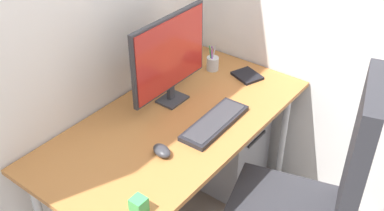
{
  "coord_description": "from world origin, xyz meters",
  "views": [
    {
      "loc": [
        -1.42,
        -1.19,
        2.1
      ],
      "look_at": [
        0.04,
        -0.07,
        0.85
      ],
      "focal_mm": 43.05,
      "sensor_mm": 36.0,
      "label": 1
    }
  ],
  "objects_px": {
    "filing_cabinet": "(217,138)",
    "pen_holder": "(213,63)",
    "keyboard": "(215,123)",
    "mouse": "(162,151)",
    "office_chair": "(314,194)",
    "notebook": "(247,76)",
    "desk_clamp_accessory": "(139,205)",
    "monitor": "(170,55)"
  },
  "relations": [
    {
      "from": "monitor",
      "to": "notebook",
      "type": "bearing_deg",
      "value": -23.65
    },
    {
      "from": "filing_cabinet",
      "to": "desk_clamp_accessory",
      "type": "bearing_deg",
      "value": -162.13
    },
    {
      "from": "mouse",
      "to": "pen_holder",
      "type": "xyz_separation_m",
      "value": [
        0.77,
        0.26,
        0.02
      ]
    },
    {
      "from": "monitor",
      "to": "keyboard",
      "type": "xyz_separation_m",
      "value": [
        -0.04,
        -0.31,
        -0.25
      ]
    },
    {
      "from": "keyboard",
      "to": "mouse",
      "type": "bearing_deg",
      "value": 169.46
    },
    {
      "from": "office_chair",
      "to": "filing_cabinet",
      "type": "height_order",
      "value": "office_chair"
    },
    {
      "from": "keyboard",
      "to": "notebook",
      "type": "distance_m",
      "value": 0.5
    },
    {
      "from": "desk_clamp_accessory",
      "to": "keyboard",
      "type": "bearing_deg",
      "value": 8.12
    },
    {
      "from": "keyboard",
      "to": "office_chair",
      "type": "bearing_deg",
      "value": -90.11
    },
    {
      "from": "desk_clamp_accessory",
      "to": "pen_holder",
      "type": "bearing_deg",
      "value": 21.01
    },
    {
      "from": "filing_cabinet",
      "to": "notebook",
      "type": "distance_m",
      "value": 0.48
    },
    {
      "from": "mouse",
      "to": "pen_holder",
      "type": "distance_m",
      "value": 0.81
    },
    {
      "from": "filing_cabinet",
      "to": "keyboard",
      "type": "relative_size",
      "value": 1.46
    },
    {
      "from": "keyboard",
      "to": "pen_holder",
      "type": "xyz_separation_m",
      "value": [
        0.44,
        0.32,
        0.03
      ]
    },
    {
      "from": "keyboard",
      "to": "monitor",
      "type": "bearing_deg",
      "value": 82.42
    },
    {
      "from": "pen_holder",
      "to": "desk_clamp_accessory",
      "type": "distance_m",
      "value": 1.16
    },
    {
      "from": "office_chair",
      "to": "mouse",
      "type": "relative_size",
      "value": 11.72
    },
    {
      "from": "office_chair",
      "to": "desk_clamp_accessory",
      "type": "height_order",
      "value": "office_chair"
    },
    {
      "from": "notebook",
      "to": "office_chair",
      "type": "bearing_deg",
      "value": -105.81
    },
    {
      "from": "filing_cabinet",
      "to": "keyboard",
      "type": "distance_m",
      "value": 0.65
    },
    {
      "from": "monitor",
      "to": "filing_cabinet",
      "type": "bearing_deg",
      "value": -11.27
    },
    {
      "from": "filing_cabinet",
      "to": "monitor",
      "type": "xyz_separation_m",
      "value": [
        -0.35,
        0.07,
        0.71
      ]
    },
    {
      "from": "office_chair",
      "to": "filing_cabinet",
      "type": "distance_m",
      "value": 0.94
    },
    {
      "from": "monitor",
      "to": "mouse",
      "type": "relative_size",
      "value": 5.1
    },
    {
      "from": "monitor",
      "to": "pen_holder",
      "type": "xyz_separation_m",
      "value": [
        0.4,
        0.01,
        -0.22
      ]
    },
    {
      "from": "mouse",
      "to": "filing_cabinet",
      "type": "bearing_deg",
      "value": 29.86
    },
    {
      "from": "notebook",
      "to": "desk_clamp_accessory",
      "type": "relative_size",
      "value": 2.2
    },
    {
      "from": "mouse",
      "to": "pen_holder",
      "type": "height_order",
      "value": "pen_holder"
    },
    {
      "from": "desk_clamp_accessory",
      "to": "mouse",
      "type": "bearing_deg",
      "value": 25.85
    },
    {
      "from": "monitor",
      "to": "mouse",
      "type": "xyz_separation_m",
      "value": [
        -0.37,
        -0.25,
        -0.24
      ]
    },
    {
      "from": "office_chair",
      "to": "monitor",
      "type": "bearing_deg",
      "value": 87.18
    },
    {
      "from": "office_chair",
      "to": "monitor",
      "type": "height_order",
      "value": "monitor"
    },
    {
      "from": "filing_cabinet",
      "to": "keyboard",
      "type": "height_order",
      "value": "keyboard"
    },
    {
      "from": "mouse",
      "to": "notebook",
      "type": "height_order",
      "value": "mouse"
    },
    {
      "from": "filing_cabinet",
      "to": "pen_holder",
      "type": "bearing_deg",
      "value": 61.43
    },
    {
      "from": "notebook",
      "to": "mouse",
      "type": "bearing_deg",
      "value": -155.62
    },
    {
      "from": "mouse",
      "to": "desk_clamp_accessory",
      "type": "height_order",
      "value": "desk_clamp_accessory"
    },
    {
      "from": "monitor",
      "to": "mouse",
      "type": "distance_m",
      "value": 0.51
    },
    {
      "from": "filing_cabinet",
      "to": "pen_holder",
      "type": "distance_m",
      "value": 0.5
    },
    {
      "from": "office_chair",
      "to": "filing_cabinet",
      "type": "relative_size",
      "value": 1.99
    },
    {
      "from": "keyboard",
      "to": "mouse",
      "type": "height_order",
      "value": "mouse"
    },
    {
      "from": "keyboard",
      "to": "mouse",
      "type": "xyz_separation_m",
      "value": [
        -0.33,
        0.06,
        0.01
      ]
    }
  ]
}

